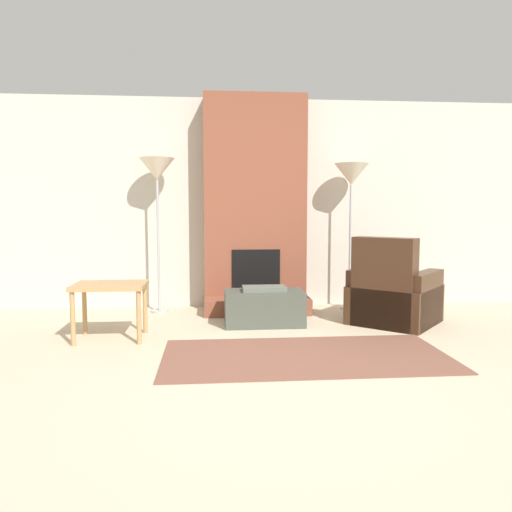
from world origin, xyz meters
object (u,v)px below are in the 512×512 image
at_px(ottoman, 264,307).
at_px(floor_lamp_right, 351,179).
at_px(side_table, 110,292).
at_px(floor_lamp_left, 157,174).
at_px(armchair, 392,297).

distance_m(ottoman, floor_lamp_right, 1.97).
height_order(side_table, floor_lamp_right, floor_lamp_right).
height_order(side_table, floor_lamp_left, floor_lamp_left).
xyz_separation_m(ottoman, floor_lamp_left, (-1.18, 0.78, 1.45)).
relative_size(ottoman, floor_lamp_right, 0.47).
xyz_separation_m(side_table, floor_lamp_right, (2.65, 1.24, 1.14)).
height_order(ottoman, floor_lamp_right, floor_lamp_right).
relative_size(armchair, side_table, 1.74).
xyz_separation_m(ottoman, floor_lamp_right, (1.14, 0.78, 1.41)).
relative_size(ottoman, side_table, 1.25).
xyz_separation_m(floor_lamp_left, floor_lamp_right, (2.33, -0.00, -0.04)).
height_order(floor_lamp_left, floor_lamp_right, floor_lamp_left).
relative_size(side_table, floor_lamp_left, 0.36).
distance_m(ottoman, armchair, 1.38).
relative_size(ottoman, armchair, 0.72).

